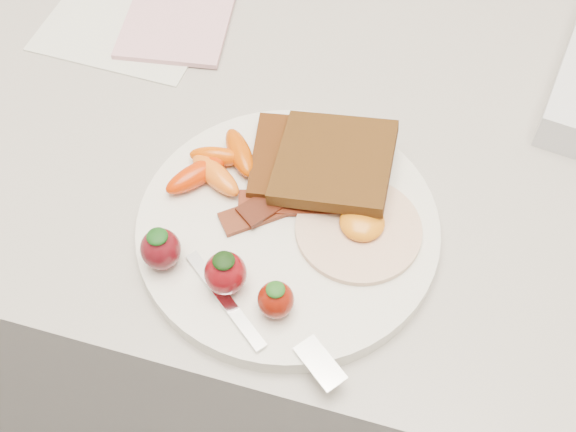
# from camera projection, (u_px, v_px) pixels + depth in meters

# --- Properties ---
(counter) EXTENTS (2.00, 0.60, 0.90)m
(counter) POSITION_uv_depth(u_px,v_px,m) (327.00, 318.00, 1.10)
(counter) COLOR gray
(counter) RESTS_ON ground
(plate) EXTENTS (0.27, 0.27, 0.02)m
(plate) POSITION_uv_depth(u_px,v_px,m) (288.00, 228.00, 0.65)
(plate) COLOR silver
(plate) RESTS_ON counter
(toast_lower) EXTENTS (0.11, 0.11, 0.01)m
(toast_lower) POSITION_uv_depth(u_px,v_px,m) (305.00, 160.00, 0.67)
(toast_lower) COLOR #35170D
(toast_lower) RESTS_ON plate
(toast_upper) EXTENTS (0.11, 0.11, 0.02)m
(toast_upper) POSITION_uv_depth(u_px,v_px,m) (334.00, 162.00, 0.65)
(toast_upper) COLOR black
(toast_upper) RESTS_ON toast_lower
(fried_egg) EXTENTS (0.14, 0.14, 0.02)m
(fried_egg) POSITION_uv_depth(u_px,v_px,m) (359.00, 227.00, 0.63)
(fried_egg) COLOR #F1E4CF
(fried_egg) RESTS_ON plate
(bacon_strips) EXTENTS (0.11, 0.11, 0.01)m
(bacon_strips) POSITION_uv_depth(u_px,v_px,m) (285.00, 201.00, 0.65)
(bacon_strips) COLOR #490E04
(bacon_strips) RESTS_ON plate
(baby_carrots) EXTENTS (0.08, 0.10, 0.02)m
(baby_carrots) POSITION_uv_depth(u_px,v_px,m) (216.00, 166.00, 0.66)
(baby_carrots) COLOR #CF4900
(baby_carrots) RESTS_ON plate
(strawberries) EXTENTS (0.14, 0.05, 0.04)m
(strawberries) POSITION_uv_depth(u_px,v_px,m) (214.00, 270.00, 0.59)
(strawberries) COLOR #540B11
(strawberries) RESTS_ON plate
(fork) EXTENTS (0.16, 0.09, 0.00)m
(fork) POSITION_uv_depth(u_px,v_px,m) (267.00, 328.00, 0.58)
(fork) COLOR silver
(fork) RESTS_ON plate
(notepad) EXTENTS (0.14, 0.18, 0.01)m
(notepad) POSITION_uv_depth(u_px,v_px,m) (181.00, 11.00, 0.82)
(notepad) COLOR #D2969F
(notepad) RESTS_ON paper_sheet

